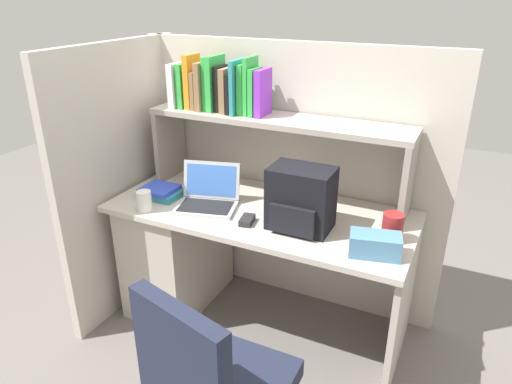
# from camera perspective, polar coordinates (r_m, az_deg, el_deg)

# --- Properties ---
(ground_plane) EXTENTS (8.00, 8.00, 0.00)m
(ground_plane) POSITION_cam_1_polar(r_m,az_deg,el_deg) (2.86, 0.45, -15.39)
(ground_plane) COLOR slate
(desk) EXTENTS (1.60, 0.70, 0.73)m
(desk) POSITION_cam_1_polar(r_m,az_deg,el_deg) (2.79, -6.81, -6.62)
(desk) COLOR beige
(desk) RESTS_ON ground_plane
(cubicle_partition_rear) EXTENTS (1.84, 0.05, 1.55)m
(cubicle_partition_rear) POSITION_cam_1_polar(r_m,az_deg,el_deg) (2.77, 3.87, 1.80)
(cubicle_partition_rear) COLOR #BCB5A8
(cubicle_partition_rear) RESTS_ON ground_plane
(cubicle_partition_left) EXTENTS (0.05, 1.06, 1.55)m
(cubicle_partition_left) POSITION_cam_1_polar(r_m,az_deg,el_deg) (2.85, -15.57, 1.60)
(cubicle_partition_left) COLOR #BCB5A8
(cubicle_partition_left) RESTS_ON ground_plane
(overhead_hutch) EXTENTS (1.44, 0.28, 0.45)m
(overhead_hutch) POSITION_cam_1_polar(r_m,az_deg,el_deg) (2.51, 2.50, 6.93)
(overhead_hutch) COLOR gray
(overhead_hutch) RESTS_ON desk
(reference_books_on_shelf) EXTENTS (0.56, 0.19, 0.30)m
(reference_books_on_shelf) POSITION_cam_1_polar(r_m,az_deg,el_deg) (2.61, -4.58, 12.64)
(reference_books_on_shelf) COLOR white
(reference_books_on_shelf) RESTS_ON overhead_hutch
(laptop) EXTENTS (0.37, 0.33, 0.22)m
(laptop) POSITION_cam_1_polar(r_m,az_deg,el_deg) (2.50, -5.85, -0.63)
(laptop) COLOR #B7BABF
(laptop) RESTS_ON desk
(backpack) EXTENTS (0.30, 0.22, 0.31)m
(backpack) POSITION_cam_1_polar(r_m,az_deg,el_deg) (2.23, 5.45, -0.93)
(backpack) COLOR black
(backpack) RESTS_ON desk
(computer_mouse) EXTENTS (0.08, 0.11, 0.03)m
(computer_mouse) POSITION_cam_1_polar(r_m,az_deg,el_deg) (2.32, -1.10, -3.45)
(computer_mouse) COLOR #262628
(computer_mouse) RESTS_ON desk
(paper_cup) EXTENTS (0.08, 0.08, 0.11)m
(paper_cup) POSITION_cam_1_polar(r_m,az_deg,el_deg) (2.51, -13.45, -1.07)
(paper_cup) COLOR white
(paper_cup) RESTS_ON desk
(tissue_box) EXTENTS (0.24, 0.17, 0.10)m
(tissue_box) POSITION_cam_1_polar(r_m,az_deg,el_deg) (2.11, 14.30, -6.25)
(tissue_box) COLOR teal
(tissue_box) RESTS_ON desk
(snack_canister) EXTENTS (0.10, 0.10, 0.14)m
(snack_canister) POSITION_cam_1_polar(r_m,az_deg,el_deg) (2.23, 16.28, -4.19)
(snack_canister) COLOR maroon
(snack_canister) RESTS_ON desk
(desk_book_stack) EXTENTS (0.21, 0.18, 0.06)m
(desk_book_stack) POSITION_cam_1_polar(r_m,az_deg,el_deg) (2.66, -11.45, 0.03)
(desk_book_stack) COLOR teal
(desk_book_stack) RESTS_ON desk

